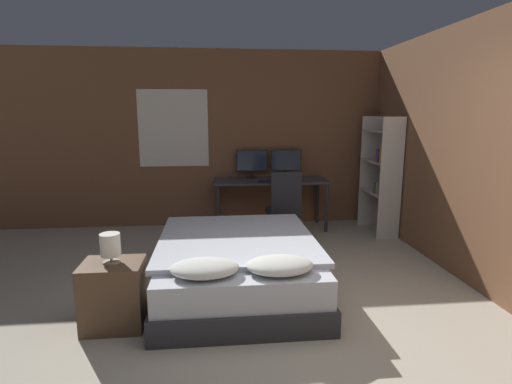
# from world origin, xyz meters

# --- Properties ---
(ground_plane) EXTENTS (20.00, 20.00, 0.00)m
(ground_plane) POSITION_xyz_m (0.00, 0.00, 0.00)
(ground_plane) COLOR #B2A893
(wall_back) EXTENTS (12.00, 0.08, 2.70)m
(wall_back) POSITION_xyz_m (-0.02, 3.69, 1.35)
(wall_back) COLOR brown
(wall_back) RESTS_ON ground_plane
(wall_side_right) EXTENTS (0.06, 12.00, 2.70)m
(wall_side_right) POSITION_xyz_m (1.88, 1.50, 1.35)
(wall_side_right) COLOR brown
(wall_side_right) RESTS_ON ground_plane
(bed) EXTENTS (1.55, 1.99, 0.60)m
(bed) POSITION_xyz_m (-0.53, 1.16, 0.26)
(bed) COLOR #2D2D33
(bed) RESTS_ON ground_plane
(nightstand) EXTENTS (0.49, 0.40, 0.56)m
(nightstand) POSITION_xyz_m (-1.59, 0.58, 0.28)
(nightstand) COLOR brown
(nightstand) RESTS_ON ground_plane
(bedside_lamp) EXTENTS (0.16, 0.16, 0.25)m
(bedside_lamp) POSITION_xyz_m (-1.59, 0.58, 0.70)
(bedside_lamp) COLOR gray
(bedside_lamp) RESTS_ON nightstand
(desk) EXTENTS (1.70, 0.64, 0.76)m
(desk) POSITION_xyz_m (0.10, 3.30, 0.68)
(desk) COLOR #38383D
(desk) RESTS_ON ground_plane
(monitor_left) EXTENTS (0.48, 0.16, 0.43)m
(monitor_left) POSITION_xyz_m (-0.17, 3.51, 1.01)
(monitor_left) COLOR black
(monitor_left) RESTS_ON desk
(monitor_right) EXTENTS (0.48, 0.16, 0.43)m
(monitor_right) POSITION_xyz_m (0.37, 3.51, 1.01)
(monitor_right) COLOR black
(monitor_right) RESTS_ON desk
(keyboard) EXTENTS (0.41, 0.13, 0.02)m
(keyboard) POSITION_xyz_m (0.10, 3.08, 0.77)
(keyboard) COLOR black
(keyboard) RESTS_ON desk
(computer_mouse) EXTENTS (0.07, 0.05, 0.04)m
(computer_mouse) POSITION_xyz_m (0.39, 3.08, 0.78)
(computer_mouse) COLOR black
(computer_mouse) RESTS_ON desk
(office_chair) EXTENTS (0.52, 0.52, 1.02)m
(office_chair) POSITION_xyz_m (0.17, 2.49, 0.40)
(office_chair) COLOR black
(office_chair) RESTS_ON ground_plane
(bookshelf) EXTENTS (0.32, 0.78, 1.71)m
(bookshelf) POSITION_xyz_m (1.67, 2.90, 0.93)
(bookshelf) COLOR beige
(bookshelf) RESTS_ON ground_plane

